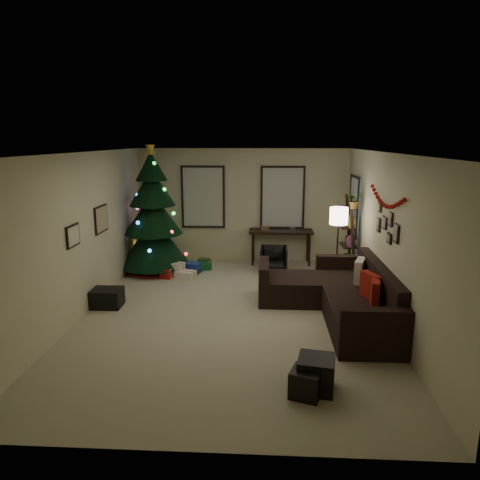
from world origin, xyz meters
name	(u,v)px	position (x,y,z in m)	size (l,w,h in m)	color
floor	(232,313)	(0.00, 0.00, 0.00)	(7.00, 7.00, 0.00)	tan
ceiling	(232,153)	(0.00, 0.00, 2.70)	(7.00, 7.00, 0.00)	white
wall_back	(243,205)	(0.00, 3.50, 1.35)	(5.00, 5.00, 0.00)	beige
wall_front	(203,320)	(0.00, -3.50, 1.35)	(5.00, 5.00, 0.00)	beige
wall_left	(83,234)	(-2.50, 0.00, 1.35)	(7.00, 7.00, 0.00)	beige
wall_right	(386,238)	(2.50, 0.00, 1.35)	(7.00, 7.00, 0.00)	beige
window_back_left	(203,197)	(-0.95, 3.47, 1.55)	(1.05, 0.06, 1.50)	#728CB2
window_back_right	(282,198)	(0.95, 3.47, 1.55)	(1.05, 0.06, 1.50)	#728CB2
window_right_wall	(354,206)	(2.47, 2.55, 1.50)	(0.06, 0.90, 1.30)	#728CB2
christmas_tree	(153,218)	(-1.92, 2.44, 1.20)	(1.56, 1.56, 2.89)	black
presents	(178,268)	(-1.37, 2.27, 0.11)	(1.50, 1.05, 0.30)	navy
sofa	(339,297)	(1.81, 0.07, 0.30)	(2.07, 3.00, 0.91)	black
pillow_red_a	(375,293)	(2.21, -0.68, 0.64)	(0.11, 0.43, 0.43)	maroon
pillow_red_b	(371,287)	(2.21, -0.40, 0.64)	(0.12, 0.45, 0.45)	maroon
pillow_cream	(360,272)	(2.21, 0.46, 0.63)	(0.13, 0.46, 0.46)	beige
ottoman_near	(316,374)	(1.16, -2.32, 0.20)	(0.42, 0.42, 0.40)	black
ottoman_far	(306,383)	(1.04, -2.47, 0.16)	(0.34, 0.34, 0.32)	black
desk	(281,234)	(0.92, 3.22, 0.71)	(1.50, 0.53, 0.81)	black
desk_chair	(274,259)	(0.74, 2.57, 0.28)	(0.55, 0.52, 0.57)	black
bookshelf	(350,240)	(2.30, 1.99, 0.87)	(0.30, 0.53, 1.79)	black
potted_plant	(355,197)	(2.30, 1.71, 1.79)	(0.40, 0.35, 0.44)	#4C4C4C
floor_lamp	(339,221)	(1.95, 1.36, 1.37)	(0.35, 0.35, 1.64)	black
art_map	(101,219)	(-2.48, 0.81, 1.47)	(0.04, 0.60, 0.50)	black
art_abstract	(73,236)	(-2.48, -0.45, 1.42)	(0.04, 0.45, 0.35)	black
gallery	(387,225)	(2.48, -0.07, 1.57)	(0.03, 1.25, 0.54)	black
garland	(386,198)	(2.45, 0.00, 1.99)	(0.08, 1.90, 0.30)	#A5140C
stocking_left	(237,198)	(-0.14, 3.58, 1.52)	(0.20, 0.05, 0.36)	#990F0C
stocking_right	(251,197)	(0.19, 3.57, 1.54)	(0.20, 0.05, 0.36)	#990F0C
storage_bin	(104,298)	(-2.30, 0.19, 0.16)	(0.65, 0.43, 0.32)	black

